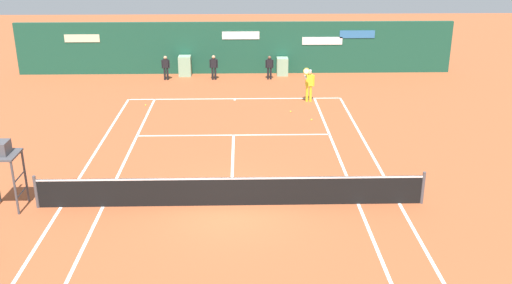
{
  "coord_description": "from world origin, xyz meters",
  "views": [
    {
      "loc": [
        0.38,
        -16.44,
        8.35
      ],
      "look_at": [
        0.86,
        3.46,
        0.8
      ],
      "focal_mm": 41.07,
      "sensor_mm": 36.0,
      "label": 1
    }
  ],
  "objects_px": {
    "player_on_baseline": "(309,83)",
    "tennis_ball_near_service_line": "(146,105)",
    "ball_kid_right_post": "(269,66)",
    "tennis_ball_by_sideline": "(312,120)",
    "umpire_chair": "(0,155)",
    "ball_kid_left_post": "(214,66)",
    "ball_kid_centre_post": "(166,66)",
    "tennis_ball_mid_court": "(291,112)"
  },
  "relations": [
    {
      "from": "ball_kid_left_post",
      "to": "tennis_ball_near_service_line",
      "type": "height_order",
      "value": "ball_kid_left_post"
    },
    {
      "from": "umpire_chair",
      "to": "tennis_ball_near_service_line",
      "type": "xyz_separation_m",
      "value": [
        2.63,
        10.6,
        -1.74
      ]
    },
    {
      "from": "ball_kid_right_post",
      "to": "tennis_ball_mid_court",
      "type": "distance_m",
      "value": 6.15
    },
    {
      "from": "ball_kid_right_post",
      "to": "ball_kid_left_post",
      "type": "relative_size",
      "value": 0.97
    },
    {
      "from": "ball_kid_centre_post",
      "to": "tennis_ball_mid_court",
      "type": "relative_size",
      "value": 20.02
    },
    {
      "from": "player_on_baseline",
      "to": "tennis_ball_near_service_line",
      "type": "height_order",
      "value": "player_on_baseline"
    },
    {
      "from": "player_on_baseline",
      "to": "tennis_ball_by_sideline",
      "type": "xyz_separation_m",
      "value": [
        -0.17,
        -2.89,
        -0.93
      ]
    },
    {
      "from": "umpire_chair",
      "to": "player_on_baseline",
      "type": "bearing_deg",
      "value": 136.53
    },
    {
      "from": "player_on_baseline",
      "to": "ball_kid_centre_post",
      "type": "xyz_separation_m",
      "value": [
        -7.5,
        4.37,
        -0.18
      ]
    },
    {
      "from": "ball_kid_centre_post",
      "to": "ball_kid_right_post",
      "type": "height_order",
      "value": "ball_kid_centre_post"
    },
    {
      "from": "ball_kid_right_post",
      "to": "tennis_ball_mid_court",
      "type": "xyz_separation_m",
      "value": [
        0.72,
        -6.07,
        -0.73
      ]
    },
    {
      "from": "tennis_ball_mid_court",
      "to": "tennis_ball_by_sideline",
      "type": "xyz_separation_m",
      "value": [
        0.84,
        -1.19,
        0.0
      ]
    },
    {
      "from": "ball_kid_centre_post",
      "to": "ball_kid_left_post",
      "type": "xyz_separation_m",
      "value": [
        2.67,
        0.0,
        0.01
      ]
    },
    {
      "from": "ball_kid_right_post",
      "to": "ball_kid_left_post",
      "type": "distance_m",
      "value": 3.1
    },
    {
      "from": "ball_kid_centre_post",
      "to": "ball_kid_right_post",
      "type": "relative_size",
      "value": 1.02
    },
    {
      "from": "ball_kid_left_post",
      "to": "tennis_ball_by_sideline",
      "type": "height_order",
      "value": "ball_kid_left_post"
    },
    {
      "from": "tennis_ball_mid_court",
      "to": "tennis_ball_by_sideline",
      "type": "distance_m",
      "value": 1.46
    },
    {
      "from": "tennis_ball_near_service_line",
      "to": "umpire_chair",
      "type": "bearing_deg",
      "value": -103.91
    },
    {
      "from": "umpire_chair",
      "to": "ball_kid_centre_post",
      "type": "height_order",
      "value": "umpire_chair"
    },
    {
      "from": "umpire_chair",
      "to": "ball_kid_left_post",
      "type": "height_order",
      "value": "umpire_chair"
    },
    {
      "from": "ball_kid_right_post",
      "to": "ball_kid_centre_post",
      "type": "bearing_deg",
      "value": 2.57
    },
    {
      "from": "tennis_ball_near_service_line",
      "to": "tennis_ball_by_sideline",
      "type": "relative_size",
      "value": 1.0
    },
    {
      "from": "umpire_chair",
      "to": "player_on_baseline",
      "type": "xyz_separation_m",
      "value": [
        10.54,
        11.12,
        -0.81
      ]
    },
    {
      "from": "umpire_chair",
      "to": "tennis_ball_by_sideline",
      "type": "relative_size",
      "value": 38.12
    },
    {
      "from": "umpire_chair",
      "to": "ball_kid_left_post",
      "type": "xyz_separation_m",
      "value": [
        5.71,
        15.49,
        -0.98
      ]
    },
    {
      "from": "umpire_chair",
      "to": "tennis_ball_near_service_line",
      "type": "height_order",
      "value": "umpire_chair"
    },
    {
      "from": "ball_kid_right_post",
      "to": "ball_kid_left_post",
      "type": "bearing_deg",
      "value": 2.57
    },
    {
      "from": "player_on_baseline",
      "to": "umpire_chair",
      "type": "bearing_deg",
      "value": 45.44
    },
    {
      "from": "ball_kid_left_post",
      "to": "ball_kid_centre_post",
      "type": "bearing_deg",
      "value": 1.52
    },
    {
      "from": "ball_kid_right_post",
      "to": "tennis_ball_by_sideline",
      "type": "relative_size",
      "value": 19.61
    },
    {
      "from": "player_on_baseline",
      "to": "tennis_ball_near_service_line",
      "type": "bearing_deg",
      "value": 2.69
    },
    {
      "from": "umpire_chair",
      "to": "ball_kid_centre_post",
      "type": "bearing_deg",
      "value": 168.89
    },
    {
      "from": "umpire_chair",
      "to": "ball_kid_right_post",
      "type": "height_order",
      "value": "umpire_chair"
    },
    {
      "from": "player_on_baseline",
      "to": "ball_kid_centre_post",
      "type": "relative_size",
      "value": 1.34
    },
    {
      "from": "ball_kid_centre_post",
      "to": "ball_kid_right_post",
      "type": "bearing_deg",
      "value": -178.02
    },
    {
      "from": "player_on_baseline",
      "to": "tennis_ball_mid_court",
      "type": "height_order",
      "value": "player_on_baseline"
    },
    {
      "from": "ball_kid_centre_post",
      "to": "tennis_ball_by_sideline",
      "type": "bearing_deg",
      "value": 137.24
    },
    {
      "from": "tennis_ball_near_service_line",
      "to": "tennis_ball_by_sideline",
      "type": "distance_m",
      "value": 8.1
    },
    {
      "from": "ball_kid_left_post",
      "to": "tennis_ball_near_service_line",
      "type": "relative_size",
      "value": 20.27
    },
    {
      "from": "ball_kid_right_post",
      "to": "tennis_ball_by_sideline",
      "type": "xyz_separation_m",
      "value": [
        1.56,
        -7.26,
        -0.73
      ]
    },
    {
      "from": "tennis_ball_by_sideline",
      "to": "tennis_ball_near_service_line",
      "type": "bearing_deg",
      "value": 162.99
    },
    {
      "from": "ball_kid_left_post",
      "to": "ball_kid_right_post",
      "type": "bearing_deg",
      "value": -178.48
    }
  ]
}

